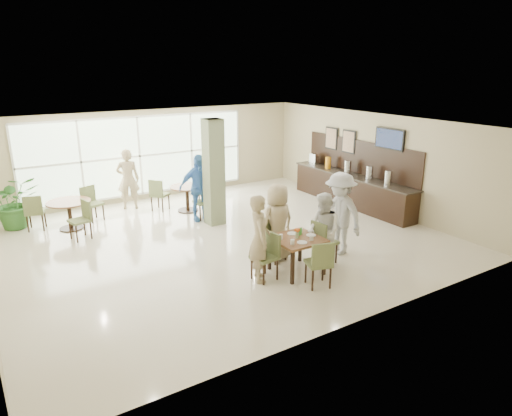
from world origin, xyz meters
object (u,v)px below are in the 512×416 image
buffet_counter (351,187)px  teen_far (278,222)px  teen_right (323,230)px  adult_standing (128,179)px  potted_plant (15,202)px  round_table_right (187,193)px  round_table_left (69,208)px  main_table (297,242)px  adult_a (199,188)px  teen_standing (340,214)px  teen_left (260,238)px  adult_b (209,180)px

buffet_counter → teen_far: bearing=-153.1°
teen_right → teen_far: bearing=-133.5°
buffet_counter → adult_standing: size_ratio=2.62×
potted_plant → teen_far: size_ratio=0.81×
round_table_right → potted_plant: potted_plant is taller
round_table_left → round_table_right: (3.22, -0.20, -0.03)m
main_table → round_table_right: size_ratio=0.96×
teen_far → teen_right: size_ratio=1.07×
teen_right → adult_standing: size_ratio=0.88×
round_table_right → adult_a: adult_a is taller
adult_a → round_table_right: bearing=94.8°
teen_standing → teen_far: bearing=-113.4°
main_table → buffet_counter: bearing=34.3°
round_table_left → teen_left: (2.58, -5.11, 0.30)m
round_table_left → adult_b: adult_b is taller
adult_a → potted_plant: bearing=163.7°
teen_right → potted_plant: bearing=-129.6°
teen_standing → teen_right: bearing=-69.9°
teen_far → main_table: bearing=81.2°
teen_left → round_table_right: bearing=14.5°
teen_right → adult_standing: 6.56m
teen_right → adult_b: size_ratio=0.97×
adult_standing → main_table: bearing=123.9°
teen_far → teen_right: teen_far is taller
main_table → round_table_right: bearing=92.2°
potted_plant → teen_standing: teen_standing is taller
round_table_left → adult_a: adult_a is taller
potted_plant → teen_right: (5.24, -6.13, 0.10)m
round_table_right → teen_far: 4.26m
buffet_counter → adult_a: size_ratio=2.56×
teen_standing → adult_standing: bearing=-157.3°
round_table_left → potted_plant: potted_plant is taller
round_table_right → teen_right: size_ratio=0.62×
potted_plant → adult_a: bearing=-24.9°
round_table_left → buffet_counter: size_ratio=0.23×
round_table_right → buffet_counter: 4.94m
adult_a → adult_b: (0.79, 0.97, -0.10)m
teen_right → adult_a: bearing=-157.6°
buffet_counter → adult_standing: (-5.84, 3.22, 0.35)m
teen_standing → adult_a: size_ratio=1.02×
potted_plant → teen_right: 8.06m
adult_b → teen_standing: bearing=27.6°
teen_far → potted_plant: bearing=-53.4°
adult_standing → round_table_left: bearing=46.1°
round_table_left → teen_right: (4.07, -5.26, 0.22)m
buffet_counter → adult_b: buffet_counter is taller
teen_right → main_table: bearing=-82.9°
adult_standing → teen_standing: bearing=136.7°
buffet_counter → teen_left: buffet_counter is taller
teen_standing → adult_standing: teen_standing is taller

